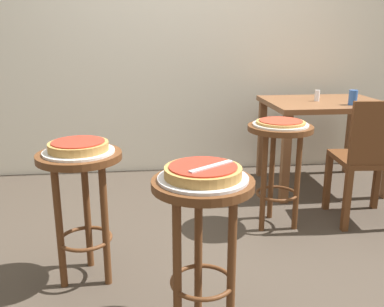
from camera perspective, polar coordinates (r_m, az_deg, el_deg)
The scene contains 16 objects.
ground_plane at distance 2.58m, azimuth 2.73°, elevation -12.93°, with size 6.00×6.00×0.00m, color #42382D.
back_wall at distance 3.91m, azimuth -1.12°, elevation 19.59°, with size 6.00×0.10×3.00m, color silver.
stool_foreground at distance 1.74m, azimuth 1.44°, elevation -8.86°, with size 0.41×0.41×0.68m.
serving_plate_foreground at distance 1.68m, azimuth 1.48°, elevation -3.35°, with size 0.36×0.36×0.01m, color silver.
pizza_foreground at distance 1.67m, azimuth 1.49°, elevation -2.43°, with size 0.31×0.31×0.05m.
stool_middle at distance 2.18m, azimuth -14.64°, elevation -4.25°, with size 0.41×0.41×0.68m.
serving_plate_middle at distance 2.12m, azimuth -14.97°, elevation 0.25°, with size 0.34×0.34×0.01m, color silver.
pizza_middle at distance 2.12m, azimuth -15.02°, elevation 0.99°, with size 0.29×0.29×0.05m.
stool_leftside at distance 2.77m, azimuth 11.61°, elevation 0.25°, with size 0.41×0.41×0.68m.
serving_plate_leftside at distance 2.73m, azimuth 11.81°, elevation 3.83°, with size 0.35×0.35×0.01m, color white.
pizza_leftside at distance 2.73m, azimuth 11.83°, elevation 4.16°, with size 0.31×0.31×0.02m.
dining_table at distance 3.61m, azimuth 17.28°, elevation 4.97°, with size 0.93×0.75×0.72m.
cup_near_edge at distance 3.45m, azimuth 20.82°, elevation 7.05°, with size 0.06×0.06×0.11m, color #3360B2.
condiment_shaker at distance 3.56m, azimuth 16.46°, elevation 7.48°, with size 0.04×0.04×0.09m, color white.
wooden_chair at distance 3.00m, azimuth 22.94°, elevation -0.42°, with size 0.43×0.43×0.85m.
pizza_server_knife at distance 1.64m, azimuth 2.63°, elevation -1.73°, with size 0.22×0.02×0.01m, color silver.
Camera 1 is at (-0.38, -2.23, 1.24)m, focal length 39.69 mm.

